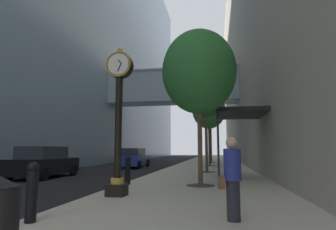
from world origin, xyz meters
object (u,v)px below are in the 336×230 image
car_black_mid (44,163)px  street_tree_near (199,72)px  street_clock (119,112)px  bollard_nearest (32,191)px  street_tree_far (210,114)px  car_blue_near (134,158)px  street_tree_mid_near (206,100)px  pedestrian_walking (232,176)px  street_tree_mid_far (209,110)px  bollard_third (128,169)px

car_black_mid → street_tree_near: bearing=-18.7°
street_clock → bollard_nearest: (-0.53, -3.19, -1.94)m
street_tree_far → car_blue_near: 11.14m
bollard_nearest → street_tree_mid_near: bearing=77.3°
pedestrian_walking → car_black_mid: 12.61m
street_tree_mid_near → street_tree_far: bearing=90.0°
bollard_nearest → street_tree_mid_near: (2.87, 12.68, 3.95)m
street_tree_near → street_tree_far: street_tree_far is taller
car_black_mid → street_clock: bearing=-42.2°
street_tree_mid_near → bollard_nearest: bearing=-102.7°
street_tree_mid_near → street_tree_far: (0.00, 13.35, 0.76)m
bollard_nearest → street_tree_mid_far: 20.02m
bollard_nearest → street_tree_mid_far: bearing=81.6°
street_tree_near → street_tree_far: (0.00, 20.02, 0.81)m
street_clock → pedestrian_walking: bearing=-36.5°
street_tree_mid_near → car_blue_near: street_tree_mid_near is taller
street_tree_mid_far → street_clock: bearing=-98.2°
bollard_third → street_tree_near: street_tree_near is taller
street_clock → bollard_nearest: bearing=-99.5°
street_tree_mid_far → pedestrian_walking: (0.94, -18.58, -3.99)m
bollard_nearest → car_blue_near: size_ratio=0.24×
street_tree_mid_far → pedestrian_walking: size_ratio=4.01×
street_clock → car_blue_near: street_clock is taller
street_tree_far → car_blue_near: (-6.43, -7.83, -4.64)m
bollard_third → street_tree_far: (2.87, 20.20, 4.71)m
street_tree_mid_far → bollard_third: bearing=-102.0°
bollard_nearest → street_tree_mid_near: size_ratio=0.20×
pedestrian_walking → street_clock: bearing=143.5°
bollard_third → car_black_mid: bearing=151.8°
bollard_nearest → street_tree_mid_far: (2.87, 19.35, 4.25)m
bollard_nearest → street_tree_mid_near: 13.58m
street_clock → street_tree_far: street_tree_far is taller
pedestrian_walking → street_tree_far: bearing=92.1°
street_tree_mid_near → street_tree_far: size_ratio=0.86×
street_clock → street_tree_near: size_ratio=0.74×
street_tree_mid_far → car_black_mid: (-8.67, -10.42, -4.16)m
street_tree_mid_near → street_tree_far: street_tree_far is taller
street_tree_far → car_blue_near: size_ratio=1.44×
street_clock → pedestrian_walking: (3.27, -2.42, -1.68)m
street_tree_mid_far → street_tree_far: 6.69m
street_tree_near → street_tree_mid_near: street_tree_near is taller
street_clock → street_tree_near: bearing=50.3°
bollard_nearest → car_black_mid: (-5.81, 8.94, 0.09)m
street_clock → bollard_third: 3.32m
bollard_third → car_black_mid: (-5.81, 3.11, 0.09)m
street_tree_mid_far → street_tree_far: (0.00, 6.67, 0.46)m
bollard_third → street_tree_mid_far: 14.46m
bollard_third → street_tree_far: bearing=81.9°
bollard_third → street_tree_mid_far: street_tree_mid_far is taller
street_tree_mid_far → car_black_mid: bearing=-129.8°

